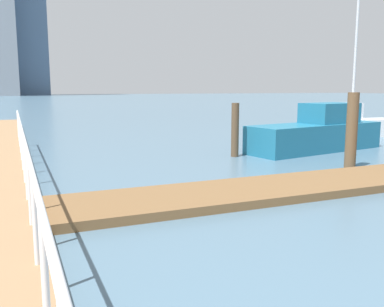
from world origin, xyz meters
TOP-DOWN VIEW (x-y plane):
  - ground_plane at (0.00, 20.00)m, footprint 300.00×300.00m
  - floating_dock at (1.87, 9.28)m, footprint 10.74×2.00m
  - boardwalk_railing at (-3.15, 7.71)m, footprint 0.06×24.02m
  - dock_piling_2 at (3.68, 14.11)m, footprint 0.26×0.26m
  - dock_piling_3 at (5.76, 10.87)m, footprint 0.33×0.33m
  - moored_boat_0 at (7.30, 14.20)m, footprint 5.99×2.68m
  - moored_boat_2 at (11.69, 17.32)m, footprint 4.82×1.98m
  - skyline_tower_3 at (3.92, 155.59)m, footprint 10.56×12.35m

SIDE VIEW (x-z plane):
  - ground_plane at x=0.00m, z-range 0.00..0.00m
  - floating_dock at x=1.87m, z-range 0.00..0.18m
  - moored_boat_2 at x=11.69m, z-range -2.92..4.25m
  - moored_boat_0 at x=7.30m, z-range -0.22..1.56m
  - dock_piling_2 at x=3.68m, z-range 0.00..1.85m
  - dock_piling_3 at x=5.76m, z-range 0.00..2.23m
  - boardwalk_railing at x=-3.15m, z-range 0.69..1.77m
  - skyline_tower_3 at x=3.92m, z-range 0.00..35.56m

